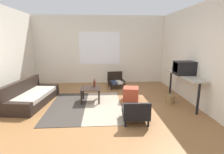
{
  "coord_description": "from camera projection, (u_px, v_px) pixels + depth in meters",
  "views": [
    {
      "loc": [
        0.04,
        -4.05,
        1.8
      ],
      "look_at": [
        0.36,
        0.83,
        0.71
      ],
      "focal_mm": 27.7,
      "sensor_mm": 36.0,
      "label": 1
    }
  ],
  "objects": [
    {
      "name": "ground_plane",
      "position": [
        100.0,
        112.0,
        4.33
      ],
      "size": [
        7.8,
        7.8,
        0.0
      ],
      "primitive_type": "plane",
      "color": "olive"
    },
    {
      "name": "side_wall_right",
      "position": [
        201.0,
        56.0,
        4.5
      ],
      "size": [
        0.12,
        6.6,
        2.7
      ],
      "primitive_type": "cube",
      "color": "silver",
      "rests_on": "ground"
    },
    {
      "name": "crt_television",
      "position": [
        185.0,
        68.0,
        4.76
      ],
      "size": [
        0.55,
        0.39,
        0.37
      ],
      "color": "black",
      "rests_on": "console_shelf"
    },
    {
      "name": "console_shelf",
      "position": [
        183.0,
        78.0,
        4.87
      ],
      "size": [
        0.36,
        1.79,
        0.82
      ],
      "color": "#B2AD9E",
      "rests_on": "ground"
    },
    {
      "name": "armchair_striped_foreground",
      "position": [
        136.0,
        112.0,
        3.75
      ],
      "size": [
        0.59,
        0.64,
        0.52
      ],
      "color": "black",
      "rests_on": "ground"
    },
    {
      "name": "armchair_by_window",
      "position": [
        116.0,
        81.0,
        6.51
      ],
      "size": [
        0.65,
        0.64,
        0.57
      ],
      "color": "black",
      "rests_on": "ground"
    },
    {
      "name": "area_rug",
      "position": [
        86.0,
        106.0,
        4.7
      ],
      "size": [
        1.92,
        2.29,
        0.01
      ],
      "color": "#38332D",
      "rests_on": "ground"
    },
    {
      "name": "couch",
      "position": [
        31.0,
        97.0,
        4.87
      ],
      "size": [
        1.02,
        1.93,
        0.66
      ],
      "color": "black",
      "rests_on": "ground"
    },
    {
      "name": "far_wall_with_window",
      "position": [
        100.0,
        50.0,
        7.02
      ],
      "size": [
        5.6,
        0.13,
        2.7
      ],
      "color": "silver",
      "rests_on": "ground"
    },
    {
      "name": "coffee_table",
      "position": [
        91.0,
        91.0,
        5.0
      ],
      "size": [
        0.56,
        0.56,
        0.41
      ],
      "color": "black",
      "rests_on": "ground"
    },
    {
      "name": "ottoman_orange",
      "position": [
        131.0,
        94.0,
        5.13
      ],
      "size": [
        0.52,
        0.52,
        0.39
      ],
      "primitive_type": "cube",
      "rotation": [
        0.0,
        0.0,
        -0.21
      ],
      "color": "#993D28",
      "rests_on": "ground"
    },
    {
      "name": "wicker_basket",
      "position": [
        170.0,
        99.0,
        4.94
      ],
      "size": [
        0.27,
        0.27,
        0.23
      ],
      "primitive_type": "cylinder",
      "color": "olive",
      "rests_on": "ground"
    },
    {
      "name": "glass_bottle",
      "position": [
        94.0,
        83.0,
        5.09
      ],
      "size": [
        0.06,
        0.06,
        0.25
      ],
      "color": "#5B2319",
      "rests_on": "coffee_table"
    },
    {
      "name": "clay_vase",
      "position": [
        179.0,
        68.0,
        5.12
      ],
      "size": [
        0.18,
        0.18,
        0.3
      ],
      "color": "#935B38",
      "rests_on": "console_shelf"
    }
  ]
}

